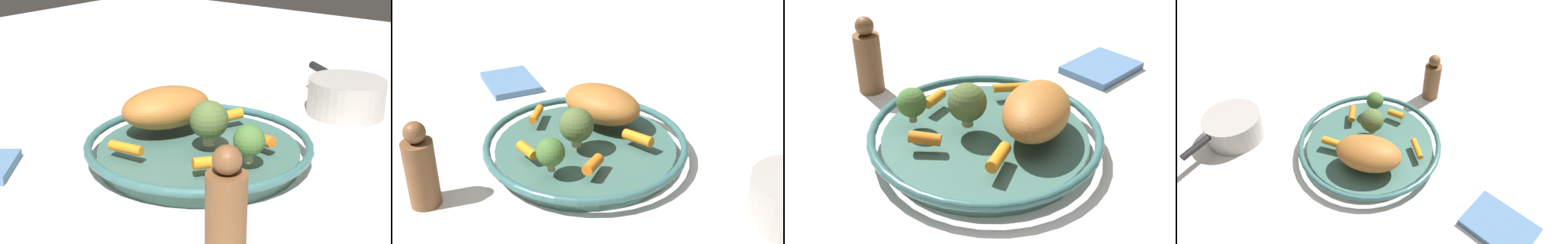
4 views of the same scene
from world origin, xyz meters
The scene contains 11 objects.
ground_plane centered at (0.00, 0.00, 0.00)m, with size 2.54×2.54×0.00m, color silver.
serving_bowl centered at (0.00, 0.00, 0.02)m, with size 0.35×0.35×0.04m.
roast_chicken_piece centered at (0.07, -0.01, 0.07)m, with size 0.15×0.10×0.06m, color #A5632A.
baby_carrot_near_rim centered at (0.05, 0.11, 0.04)m, with size 0.01×0.01×0.06m, color orange.
baby_carrot_center centered at (-0.09, -0.04, 0.05)m, with size 0.02×0.02×0.05m, color orange.
baby_carrot_left centered at (0.01, -0.09, 0.05)m, with size 0.02×0.02×0.05m, color orange.
baby_carrot_back centered at (-0.07, 0.08, 0.04)m, with size 0.02×0.02×0.04m, color orange.
broccoli_floret_edge centered at (-0.03, 0.01, 0.08)m, with size 0.06×0.06×0.07m.
broccoli_floret_small centered at (-0.11, 0.03, 0.07)m, with size 0.04×0.04×0.05m.
pepper_mill centered at (-0.19, 0.20, 0.06)m, with size 0.05×0.05×0.14m.
dish_towel centered at (0.25, 0.24, 0.01)m, with size 0.14×0.10×0.01m, color #4C7099.
Camera 3 is at (-0.06, -0.63, 0.44)m, focal length 46.59 mm.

